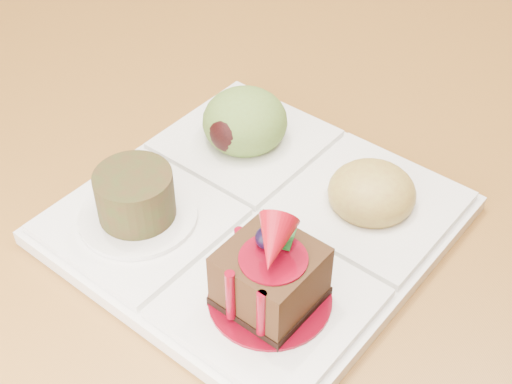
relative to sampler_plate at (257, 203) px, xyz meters
The scene contains 2 objects.
ground 0.98m from the sampler_plate, 105.84° to the left, with size 6.00×6.00×0.00m, color brown.
sampler_plate is the anchor object (origin of this frame).
Camera 1 is at (0.39, -0.89, 1.14)m, focal length 50.00 mm.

